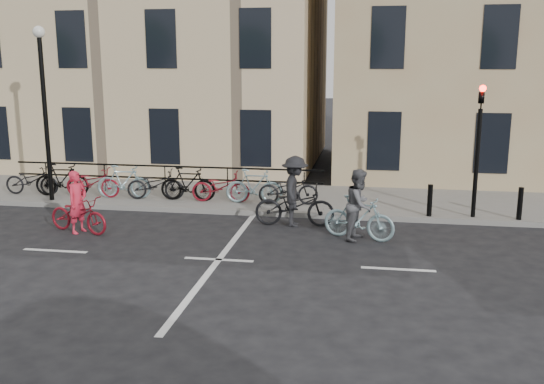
% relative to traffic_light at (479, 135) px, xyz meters
% --- Properties ---
extents(ground, '(120.00, 120.00, 0.00)m').
position_rel_traffic_light_xyz_m(ground, '(-6.20, -4.34, -2.45)').
color(ground, black).
rests_on(ground, ground).
extents(sidewalk, '(46.00, 4.00, 0.15)m').
position_rel_traffic_light_xyz_m(sidewalk, '(-10.20, 1.66, -2.38)').
color(sidewalk, slate).
rests_on(sidewalk, ground).
extents(building_east, '(14.00, 10.00, 12.00)m').
position_rel_traffic_light_xyz_m(building_east, '(2.80, 8.66, 3.70)').
color(building_east, tan).
rests_on(building_east, sidewalk).
extents(building_west, '(20.00, 10.00, 10.00)m').
position_rel_traffic_light_xyz_m(building_west, '(-15.20, 8.66, 2.70)').
color(building_west, tan).
rests_on(building_west, sidewalk).
extents(traffic_light, '(0.18, 0.30, 3.90)m').
position_rel_traffic_light_xyz_m(traffic_light, '(0.00, 0.00, 0.00)').
color(traffic_light, black).
rests_on(traffic_light, sidewalk).
extents(lamp_post, '(0.36, 0.36, 5.28)m').
position_rel_traffic_light_xyz_m(lamp_post, '(-12.70, 0.06, 1.04)').
color(lamp_post, black).
rests_on(lamp_post, sidewalk).
extents(bollard_east, '(0.14, 0.14, 0.90)m').
position_rel_traffic_light_xyz_m(bollard_east, '(-1.20, -0.09, -1.85)').
color(bollard_east, black).
rests_on(bollard_east, sidewalk).
extents(bollard_west, '(0.14, 0.14, 0.90)m').
position_rel_traffic_light_xyz_m(bollard_west, '(1.20, -0.09, -1.85)').
color(bollard_west, black).
rests_on(bollard_west, sidewalk).
extents(parked_bikes, '(10.40, 1.23, 1.05)m').
position_rel_traffic_light_xyz_m(parked_bikes, '(-9.50, 0.70, -1.81)').
color(parked_bikes, black).
rests_on(parked_bikes, sidewalk).
extents(cyclist_pink, '(1.95, 1.14, 1.64)m').
position_rel_traffic_light_xyz_m(cyclist_pink, '(-10.37, -2.76, -1.88)').
color(cyclist_pink, maroon).
rests_on(cyclist_pink, ground).
extents(cyclist_grey, '(1.93, 1.08, 1.80)m').
position_rel_traffic_light_xyz_m(cyclist_grey, '(-3.11, -2.19, -1.73)').
color(cyclist_grey, '#87AAB1').
rests_on(cyclist_grey, ground).
extents(cyclist_dark, '(2.20, 1.28, 1.92)m').
position_rel_traffic_light_xyz_m(cyclist_dark, '(-4.87, -1.18, -1.70)').
color(cyclist_dark, black).
rests_on(cyclist_dark, ground).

